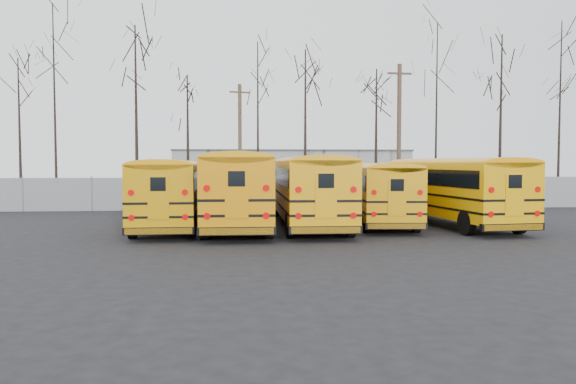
{
  "coord_description": "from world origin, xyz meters",
  "views": [
    {
      "loc": [
        -3.39,
        -22.69,
        2.91
      ],
      "look_at": [
        -1.03,
        2.24,
        1.6
      ],
      "focal_mm": 35.0,
      "sensor_mm": 36.0,
      "label": 1
    }
  ],
  "objects": [
    {
      "name": "tree_5",
      "position": [
        1.33,
        14.88,
        5.24
      ],
      "size": [
        0.26,
        0.26,
        10.47
      ],
      "primitive_type": "cone",
      "color": "black",
      "rests_on": "ground"
    },
    {
      "name": "bus_d",
      "position": [
        3.32,
        3.3,
        1.72
      ],
      "size": [
        3.32,
        10.67,
        2.94
      ],
      "rotation": [
        0.0,
        0.0,
        -0.09
      ],
      "color": "black",
      "rests_on": "ground"
    },
    {
      "name": "bus_e",
      "position": [
        6.62,
        2.58,
        1.86
      ],
      "size": [
        3.77,
        11.54,
        3.17
      ],
      "rotation": [
        0.0,
        0.0,
        0.1
      ],
      "color": "black",
      "rests_on": "ground"
    },
    {
      "name": "tree_7",
      "position": [
        10.96,
        16.41,
        6.43
      ],
      "size": [
        0.26,
        0.26,
        12.85
      ],
      "primitive_type": "cone",
      "color": "black",
      "rests_on": "ground"
    },
    {
      "name": "tree_0",
      "position": [
        -17.65,
        16.26,
        4.91
      ],
      "size": [
        0.26,
        0.26,
        9.82
      ],
      "primitive_type": "cone",
      "color": "black",
      "rests_on": "ground"
    },
    {
      "name": "fence",
      "position": [
        0.0,
        12.0,
        1.0
      ],
      "size": [
        40.0,
        0.04,
        2.0
      ],
      "primitive_type": "cube",
      "color": "gray",
      "rests_on": "ground"
    },
    {
      "name": "bus_a",
      "position": [
        -6.26,
        2.63,
        1.81
      ],
      "size": [
        2.82,
        11.11,
        3.09
      ],
      "rotation": [
        0.0,
        0.0,
        0.03
      ],
      "color": "black",
      "rests_on": "ground"
    },
    {
      "name": "ground",
      "position": [
        0.0,
        0.0,
        0.0
      ],
      "size": [
        120.0,
        120.0,
        0.0
      ],
      "primitive_type": "plane",
      "color": "black",
      "rests_on": "ground"
    },
    {
      "name": "tree_4",
      "position": [
        -1.8,
        16.25,
        5.61
      ],
      "size": [
        0.26,
        0.26,
        11.23
      ],
      "primitive_type": "cone",
      "color": "black",
      "rests_on": "ground"
    },
    {
      "name": "bus_b",
      "position": [
        -3.31,
        2.43,
        1.98
      ],
      "size": [
        2.84,
        12.12,
        3.38
      ],
      "rotation": [
        0.0,
        0.0,
        -0.01
      ],
      "color": "black",
      "rests_on": "ground"
    },
    {
      "name": "tree_8",
      "position": [
        14.62,
        14.09,
        5.79
      ],
      "size": [
        0.26,
        0.26,
        11.57
      ],
      "primitive_type": "cone",
      "color": "black",
      "rests_on": "ground"
    },
    {
      "name": "tree_2",
      "position": [
        -9.62,
        13.85,
        5.79
      ],
      "size": [
        0.26,
        0.26,
        11.59
      ],
      "primitive_type": "cone",
      "color": "black",
      "rests_on": "ground"
    },
    {
      "name": "utility_pole_right",
      "position": [
        7.98,
        15.55,
        5.0
      ],
      "size": [
        1.73,
        0.3,
        9.73
      ],
      "rotation": [
        0.0,
        0.0,
        0.06
      ],
      "color": "#503A2D",
      "rests_on": "ground"
    },
    {
      "name": "tree_6",
      "position": [
        6.48,
        16.02,
        4.72
      ],
      "size": [
        0.26,
        0.26,
        9.44
      ],
      "primitive_type": "cone",
      "color": "black",
      "rests_on": "ground"
    },
    {
      "name": "bus_c",
      "position": [
        -0.06,
        2.42,
        1.91
      ],
      "size": [
        2.83,
        11.69,
        3.26
      ],
      "rotation": [
        0.0,
        0.0,
        -0.01
      ],
      "color": "black",
      "rests_on": "ground"
    },
    {
      "name": "tree_9",
      "position": [
        19.06,
        14.45,
        6.33
      ],
      "size": [
        0.26,
        0.26,
        12.65
      ],
      "primitive_type": "cone",
      "color": "black",
      "rests_on": "ground"
    },
    {
      "name": "distant_building",
      "position": [
        2.0,
        32.0,
        2.0
      ],
      "size": [
        22.0,
        8.0,
        4.0
      ],
      "primitive_type": "cube",
      "color": "#9A9A95",
      "rests_on": "ground"
    },
    {
      "name": "tree_1",
      "position": [
        -14.71,
        14.15,
        6.45
      ],
      "size": [
        0.26,
        0.26,
        12.9
      ],
      "primitive_type": "cone",
      "color": "black",
      "rests_on": "ground"
    },
    {
      "name": "utility_pole_left",
      "position": [
        -3.03,
        17.65,
        4.36
      ],
      "size": [
        1.48,
        0.54,
        8.49
      ],
      "rotation": [
        0.0,
        0.0,
        0.29
      ],
      "color": "brown",
      "rests_on": "ground"
    },
    {
      "name": "tree_3",
      "position": [
        -6.68,
        17.3,
        4.52
      ],
      "size": [
        0.26,
        0.26,
        9.04
      ],
      "primitive_type": "cone",
      "color": "black",
      "rests_on": "ground"
    }
  ]
}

